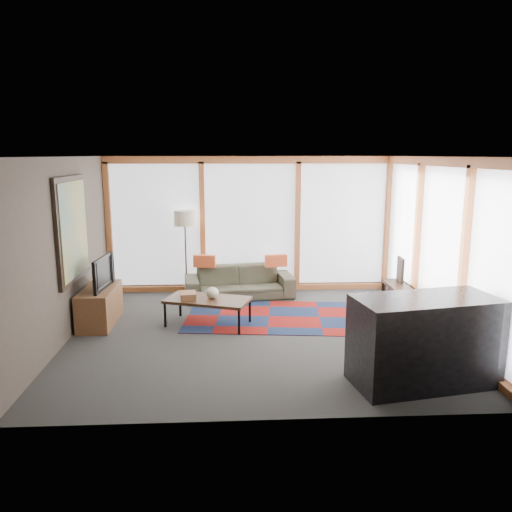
{
  "coord_description": "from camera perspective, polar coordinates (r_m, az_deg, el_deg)",
  "views": [
    {
      "loc": [
        -0.41,
        -7.09,
        2.63
      ],
      "look_at": [
        0.0,
        0.4,
        1.1
      ],
      "focal_mm": 35.0,
      "sensor_mm": 36.0,
      "label": 1
    }
  ],
  "objects": [
    {
      "name": "ground",
      "position": [
        7.57,
        0.17,
        -8.8
      ],
      "size": [
        5.5,
        5.5,
        0.0
      ],
      "primitive_type": "plane",
      "color": "#2A2A28",
      "rests_on": "ground"
    },
    {
      "name": "room_envelope",
      "position": [
        7.78,
        3.58,
        3.46
      ],
      "size": [
        5.52,
        5.02,
        2.62
      ],
      "color": "#433932",
      "rests_on": "ground"
    },
    {
      "name": "rug",
      "position": [
        8.29,
        1.5,
        -6.91
      ],
      "size": [
        2.86,
        2.01,
        0.01
      ],
      "primitive_type": "cube",
      "rotation": [
        0.0,
        0.0,
        -0.11
      ],
      "color": "maroon",
      "rests_on": "ground"
    },
    {
      "name": "sofa",
      "position": [
        9.33,
        -1.92,
        -3.0
      ],
      "size": [
        2.08,
        1.02,
        0.58
      ],
      "primitive_type": "imported",
      "rotation": [
        0.0,
        0.0,
        0.12
      ],
      "color": "#373829",
      "rests_on": "ground"
    },
    {
      "name": "pillow_left",
      "position": [
        9.26,
        -5.9,
        -0.59
      ],
      "size": [
        0.42,
        0.18,
        0.22
      ],
      "primitive_type": "cube",
      "rotation": [
        0.0,
        0.0,
        -0.15
      ],
      "color": "#D15229",
      "rests_on": "sofa"
    },
    {
      "name": "pillow_right",
      "position": [
        9.26,
        2.3,
        -0.53
      ],
      "size": [
        0.42,
        0.18,
        0.22
      ],
      "primitive_type": "cube",
      "rotation": [
        0.0,
        0.0,
        0.15
      ],
      "color": "#D15229",
      "rests_on": "sofa"
    },
    {
      "name": "floor_lamp",
      "position": [
        9.46,
        -8.03,
        0.32
      ],
      "size": [
        0.41,
        0.41,
        1.62
      ],
      "primitive_type": null,
      "color": "#322218",
      "rests_on": "ground"
    },
    {
      "name": "coffee_table",
      "position": [
        7.89,
        -5.51,
        -6.35
      ],
      "size": [
        1.42,
        1.02,
        0.43
      ],
      "primitive_type": null,
      "rotation": [
        0.0,
        0.0,
        -0.33
      ],
      "color": "#302011",
      "rests_on": "ground"
    },
    {
      "name": "book_stack",
      "position": [
        7.85,
        -7.75,
        -4.49
      ],
      "size": [
        0.27,
        0.32,
        0.1
      ],
      "primitive_type": "cube",
      "rotation": [
        0.0,
        0.0,
        0.11
      ],
      "color": "brown",
      "rests_on": "coffee_table"
    },
    {
      "name": "vase",
      "position": [
        7.83,
        -5.02,
        -4.19
      ],
      "size": [
        0.23,
        0.23,
        0.17
      ],
      "primitive_type": "ellipsoid",
      "rotation": [
        0.0,
        0.0,
        -0.15
      ],
      "color": "beige",
      "rests_on": "coffee_table"
    },
    {
      "name": "bookshelf",
      "position": [
        8.27,
        17.2,
        -5.78
      ],
      "size": [
        0.35,
        1.95,
        0.49
      ],
      "primitive_type": null,
      "color": "#302011",
      "rests_on": "ground"
    },
    {
      "name": "bowl_a",
      "position": [
        7.68,
        18.59,
        -4.88
      ],
      "size": [
        0.24,
        0.24,
        0.1
      ],
      "primitive_type": "ellipsoid",
      "rotation": [
        0.0,
        0.0,
        0.16
      ],
      "color": "black",
      "rests_on": "bookshelf"
    },
    {
      "name": "bowl_b",
      "position": [
        8.02,
        17.45,
        -4.2
      ],
      "size": [
        0.2,
        0.2,
        0.08
      ],
      "primitive_type": "ellipsoid",
      "rotation": [
        0.0,
        0.0,
        -0.22
      ],
      "color": "black",
      "rests_on": "bookshelf"
    },
    {
      "name": "shelf_picture",
      "position": [
        8.86,
        16.17,
        -1.52
      ],
      "size": [
        0.06,
        0.33,
        0.43
      ],
      "primitive_type": "cube",
      "rotation": [
        0.0,
        0.0,
        -0.07
      ],
      "color": "black",
      "rests_on": "bookshelf"
    },
    {
      "name": "tv_console",
      "position": [
        8.28,
        -17.41,
        -5.44
      ],
      "size": [
        0.48,
        1.15,
        0.58
      ],
      "primitive_type": "cube",
      "color": "brown",
      "rests_on": "ground"
    },
    {
      "name": "television",
      "position": [
        8.13,
        -17.6,
        -1.8
      ],
      "size": [
        0.19,
        0.89,
        0.51
      ],
      "primitive_type": "imported",
      "rotation": [
        0.0,
        0.0,
        1.48
      ],
      "color": "black",
      "rests_on": "tv_console"
    },
    {
      "name": "bar_counter",
      "position": [
        6.16,
        18.65,
        -9.18
      ],
      "size": [
        1.74,
        1.04,
        1.03
      ],
      "primitive_type": "cube",
      "rotation": [
        0.0,
        0.0,
        0.18
      ],
      "color": "black",
      "rests_on": "ground"
    }
  ]
}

